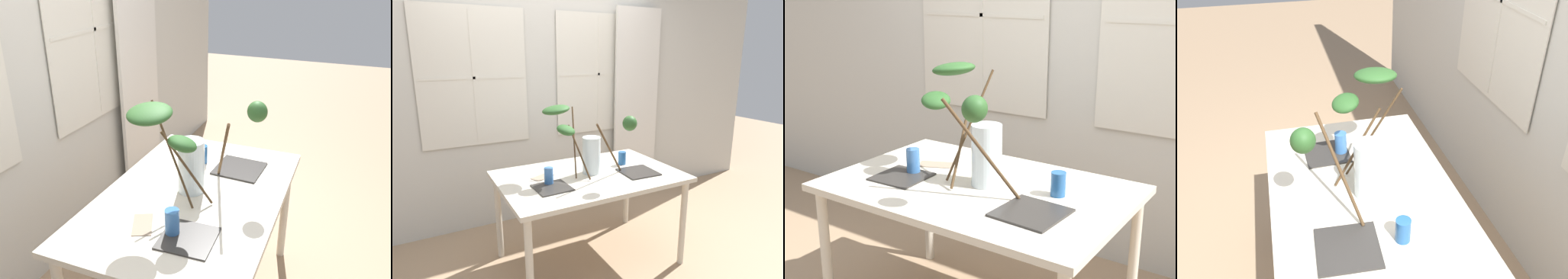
% 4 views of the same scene
% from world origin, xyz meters
% --- Properties ---
extents(back_wall_with_windows, '(6.00, 0.14, 2.91)m').
position_xyz_m(back_wall_with_windows, '(-0.00, 1.08, 1.46)').
color(back_wall_with_windows, beige).
rests_on(back_wall_with_windows, ground).
extents(dining_table, '(1.43, 0.93, 0.78)m').
position_xyz_m(dining_table, '(0.00, 0.00, 0.70)').
color(dining_table, beige).
rests_on(dining_table, ground).
extents(vase_with_branches, '(0.64, 0.63, 0.58)m').
position_xyz_m(vase_with_branches, '(-0.03, 0.01, 1.05)').
color(vase_with_branches, silver).
rests_on(vase_with_branches, dining_table).
extents(drinking_glass_blue_left, '(0.07, 0.07, 0.13)m').
position_xyz_m(drinking_glass_blue_left, '(-0.37, -0.05, 0.84)').
color(drinking_glass_blue_left, '#386BAD').
rests_on(drinking_glass_blue_left, dining_table).
extents(drinking_glass_blue_right, '(0.07, 0.07, 0.11)m').
position_xyz_m(drinking_glass_blue_right, '(0.38, 0.09, 0.83)').
color(drinking_glass_blue_right, '#235693').
rests_on(drinking_glass_blue_right, dining_table).
extents(plate_square_left, '(0.26, 0.26, 0.01)m').
position_xyz_m(plate_square_left, '(-0.37, -0.13, 0.78)').
color(plate_square_left, '#2D2B28').
rests_on(plate_square_left, dining_table).
extents(plate_square_right, '(0.29, 0.29, 0.01)m').
position_xyz_m(plate_square_right, '(0.37, -0.15, 0.78)').
color(plate_square_right, '#2D2B28').
rests_on(plate_square_right, dining_table).
extents(napkin_folded, '(0.20, 0.16, 0.00)m').
position_xyz_m(napkin_folded, '(-0.35, 0.12, 0.78)').
color(napkin_folded, gray).
rests_on(napkin_folded, dining_table).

